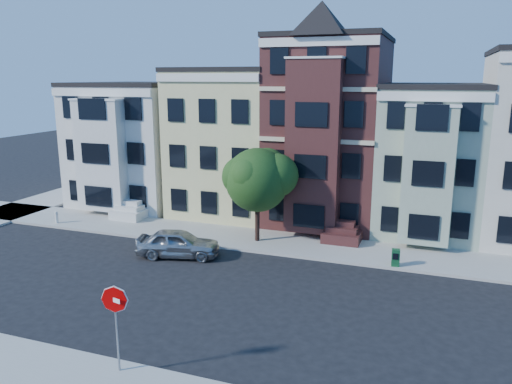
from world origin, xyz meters
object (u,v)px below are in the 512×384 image
at_px(street_tree, 257,184).
at_px(fire_hydrant, 57,218).
at_px(parked_car, 178,243).
at_px(newspaper_box, 396,258).
at_px(stop_sign, 116,323).

xyz_separation_m(street_tree, fire_hydrant, (-13.86, -1.10, -3.11)).
xyz_separation_m(parked_car, fire_hydrant, (-10.55, 2.59, -0.30)).
height_order(newspaper_box, stop_sign, stop_sign).
distance_m(street_tree, stop_sign, 14.42).
bearing_deg(newspaper_box, stop_sign, -127.76).
bearing_deg(fire_hydrant, street_tree, 4.54).
relative_size(street_tree, parked_car, 1.51).
height_order(parked_car, stop_sign, stop_sign).
distance_m(street_tree, fire_hydrant, 14.24).
relative_size(parked_car, newspaper_box, 5.08).
bearing_deg(street_tree, newspaper_box, -10.18).
distance_m(street_tree, parked_car, 5.69).
bearing_deg(stop_sign, newspaper_box, 70.09).
height_order(fire_hydrant, stop_sign, stop_sign).
distance_m(newspaper_box, stop_sign, 15.13).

